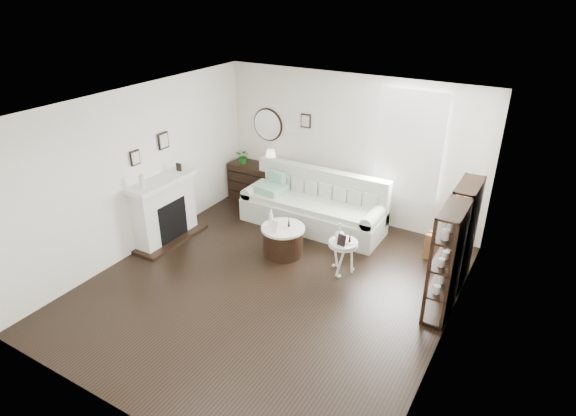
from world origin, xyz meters
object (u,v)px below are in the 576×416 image
Objects in this scene: sofa at (314,208)px; dresser at (257,183)px; drum_table at (283,240)px; pedestal_table at (343,244)px.

dresser is at bearing 165.61° from sofa.
drum_table is (1.55, -1.57, -0.13)m from dresser.
sofa is 2.29× the size of dresser.
sofa reaches higher than drum_table.
dresser is 1.59× the size of drum_table.
drum_table is 1.11m from pedestal_table.
dresser is at bearing 134.60° from drum_table.
dresser is 2.10× the size of pedestal_table.
dresser reaches higher than pedestal_table.
dresser is 3.08m from pedestal_table.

